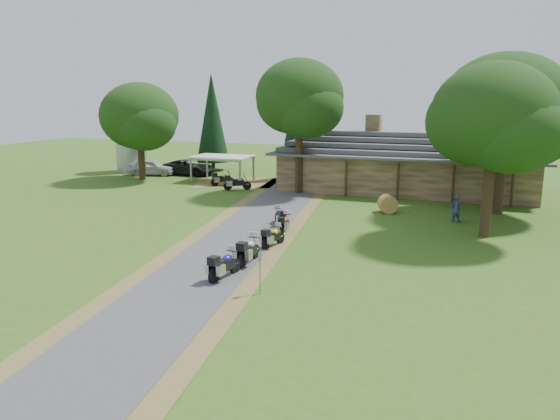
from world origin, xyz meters
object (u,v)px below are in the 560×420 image
(lodge, at_px, (406,161))
(motorcycle_row_d, at_px, (284,223))
(car_white_sedan, at_px, (152,165))
(car_dark_suv, at_px, (189,164))
(motorcycle_row_e, at_px, (280,216))
(hay_bale, at_px, (388,204))
(motorcycle_row_b, at_px, (249,249))
(motorcycle_carport_b, at_px, (237,182))
(silo, at_px, (131,140))
(carport, at_px, (223,169))
(motorcycle_row_a, at_px, (225,264))
(motorcycle_carport_a, at_px, (223,178))
(motorcycle_row_c, at_px, (273,236))

(lodge, height_order, motorcycle_row_d, lodge)
(lodge, xyz_separation_m, car_white_sedan, (-24.77, 0.30, -1.46))
(car_dark_suv, xyz_separation_m, motorcycle_row_e, (15.76, -16.85, -0.57))
(car_white_sedan, bearing_deg, hay_bale, -124.74)
(motorcycle_row_b, bearing_deg, motorcycle_row_e, 9.74)
(car_dark_suv, relative_size, motorcycle_carport_b, 2.87)
(motorcycle_row_b, bearing_deg, silo, 44.00)
(silo, relative_size, carport, 1.18)
(motorcycle_row_a, relative_size, motorcycle_row_b, 0.96)
(car_white_sedan, relative_size, motorcycle_row_b, 2.93)
(motorcycle_carport_b, bearing_deg, motorcycle_carport_a, 111.72)
(carport, xyz_separation_m, motorcycle_row_a, (11.97, -24.46, -0.50))
(silo, distance_m, motorcycle_row_a, 36.36)
(carport, bearing_deg, car_dark_suv, 152.78)
(motorcycle_carport_a, distance_m, hay_bale, 16.65)
(motorcycle_row_b, xyz_separation_m, motorcycle_carport_a, (-11.05, 19.94, -0.03))
(lodge, height_order, car_white_sedan, lodge)
(lodge, xyz_separation_m, motorcycle_row_e, (-5.66, -15.12, -1.88))
(hay_bale, bearing_deg, lodge, 90.18)
(motorcycle_row_b, bearing_deg, lodge, -10.48)
(lodge, height_order, motorcycle_row_a, lodge)
(motorcycle_row_d, xyz_separation_m, hay_bale, (4.73, 7.59, -0.00))
(hay_bale, bearing_deg, motorcycle_row_a, -105.76)
(carport, height_order, car_dark_suv, carport)
(motorcycle_row_c, distance_m, hay_bale, 11.37)
(lodge, distance_m, motorcycle_row_a, 25.76)
(car_white_sedan, bearing_deg, motorcycle_carport_a, -123.05)
(motorcycle_row_b, bearing_deg, motorcycle_row_d, 3.62)
(car_dark_suv, distance_m, motorcycle_row_c, 27.53)
(motorcycle_row_b, height_order, motorcycle_carport_b, motorcycle_carport_b)
(motorcycle_row_c, distance_m, motorcycle_row_e, 4.90)
(motorcycle_row_e, distance_m, motorcycle_carport_b, 12.91)
(car_dark_suv, xyz_separation_m, motorcycle_carport_b, (8.18, -6.40, -0.43))
(silo, bearing_deg, motorcycle_row_e, -37.17)
(car_dark_suv, bearing_deg, motorcycle_row_d, -136.23)
(car_dark_suv, bearing_deg, motorcycle_row_b, -143.46)
(car_white_sedan, height_order, motorcycle_row_b, car_white_sedan)
(car_dark_suv, xyz_separation_m, motorcycle_row_d, (16.71, -18.63, -0.53))
(car_white_sedan, distance_m, motorcycle_row_c, 28.71)
(lodge, relative_size, motorcycle_row_b, 10.54)
(silo, distance_m, motorcycle_row_d, 30.38)
(motorcycle_carport_b, bearing_deg, car_dark_suv, 111.13)
(lodge, height_order, motorcycle_carport_b, lodge)
(motorcycle_row_a, height_order, motorcycle_carport_a, motorcycle_row_a)
(motorcycle_row_e, height_order, motorcycle_carport_b, motorcycle_carport_b)
(car_white_sedan, height_order, hay_bale, car_white_sedan)
(motorcycle_row_b, bearing_deg, motorcycle_carport_a, 29.22)
(motorcycle_row_b, distance_m, motorcycle_row_d, 6.07)
(car_white_sedan, xyz_separation_m, motorcycle_carport_b, (11.53, -4.97, -0.29))
(motorcycle_carport_a, bearing_deg, motorcycle_row_d, -99.15)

